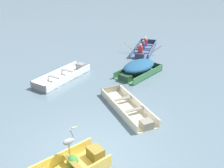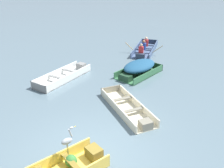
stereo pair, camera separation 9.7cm
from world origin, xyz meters
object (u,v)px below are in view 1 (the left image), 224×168
Objects in this scene: skiff_white_mid_moored at (65,76)px; skiff_cream_near_moored at (129,109)px; rowboat_slate_blue_with_crew at (144,49)px; heron_on_dinghy at (69,140)px; skiff_green_far_moored at (139,67)px.

skiff_cream_near_moored is at bearing -51.77° from skiff_white_mid_moored.
heron_on_dinghy is at bearing -112.88° from rowboat_slate_blue_with_crew.
skiff_white_mid_moored is 3.76m from skiff_green_far_moored.
skiff_green_far_moored is 3.85m from rowboat_slate_blue_with_crew.
rowboat_slate_blue_with_crew is at bearing 73.68° from skiff_cream_near_moored.
skiff_cream_near_moored is at bearing -106.32° from rowboat_slate_blue_with_crew.
rowboat_slate_blue_with_crew is at bearing 74.07° from skiff_green_far_moored.
skiff_cream_near_moored is 4.36m from skiff_white_mid_moored.
rowboat_slate_blue_with_crew is at bearing 38.25° from skiff_white_mid_moored.
heron_on_dinghy is (-4.18, -9.91, 0.66)m from rowboat_slate_blue_with_crew.
skiff_green_far_moored is at bearing -105.93° from rowboat_slate_blue_with_crew.
skiff_cream_near_moored is 7.51m from rowboat_slate_blue_with_crew.
skiff_white_mid_moored reaches higher than skiff_cream_near_moored.
skiff_cream_near_moored is 3.68m from skiff_green_far_moored.
skiff_white_mid_moored is at bearing -141.75° from rowboat_slate_blue_with_crew.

